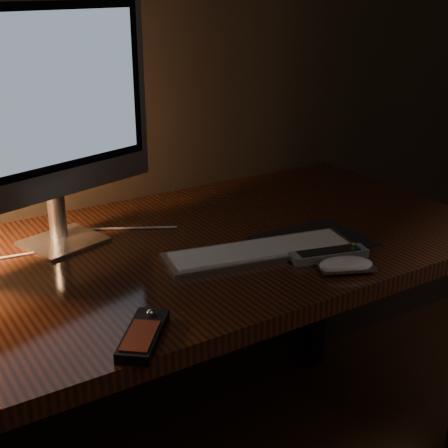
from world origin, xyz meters
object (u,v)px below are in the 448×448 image
monitor (51,107)px  media_remote (143,335)px  mouse (346,267)px  desk (154,289)px  keyboard (260,251)px  tv_remote (329,254)px

monitor → media_remote: size_ratio=3.44×
mouse → desk: bearing=150.7°
monitor → media_remote: bearing=-109.4°
keyboard → media_remote: 0.42m
desk → monitor: (-0.18, 0.09, 0.45)m
media_remote → tv_remote: (0.49, 0.09, -0.00)m
desk → keyboard: keyboard is taller
monitor → tv_remote: monitor is taller
keyboard → tv_remote: tv_remote is taller
desk → tv_remote: (0.28, -0.30, 0.14)m
mouse → media_remote: (-0.48, -0.02, -0.00)m
desk → media_remote: bearing=-118.0°
mouse → media_remote: bearing=-153.4°
desk → tv_remote: bearing=-46.6°
desk → keyboard: 0.30m
media_remote → tv_remote: bearing=-40.2°
keyboard → monitor: bearing=151.7°
tv_remote → media_remote: bearing=-154.9°
desk → mouse: bearing=-53.9°
media_remote → tv_remote: media_remote is taller
desk → tv_remote: tv_remote is taller
desk → media_remote: 0.46m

